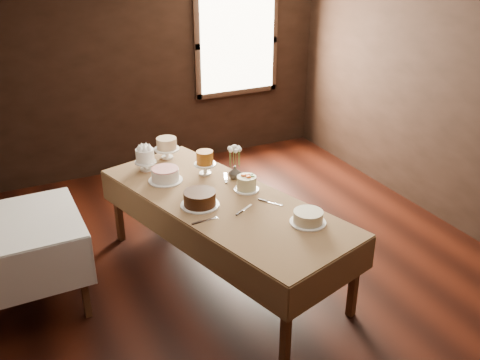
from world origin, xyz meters
name	(u,v)px	position (x,y,z in m)	size (l,w,h in m)	color
floor	(249,278)	(0.00, 0.00, 0.00)	(5.00, 6.00, 0.01)	black
wall_back	(146,66)	(0.00, 3.00, 1.40)	(5.00, 0.02, 2.80)	black
wall_right	(467,102)	(2.50, 0.00, 1.40)	(0.02, 6.00, 2.80)	black
window	(237,43)	(1.30, 2.94, 1.60)	(1.10, 0.05, 1.30)	#FFEABF
display_table	(222,205)	(-0.19, 0.19, 0.74)	(1.69, 2.77, 0.80)	#442A1A
side_table	(19,232)	(-1.89, 0.51, 0.73)	(0.99, 0.99, 0.83)	#442A1A
cake_meringue	(145,160)	(-0.61, 1.11, 0.91)	(0.25, 0.25, 0.24)	white
cake_speckled	(167,149)	(-0.32, 1.32, 0.91)	(0.28, 0.28, 0.24)	white
cake_lattice	(165,175)	(-0.52, 0.78, 0.86)	(0.33, 0.33, 0.12)	white
cake_caramel	(205,164)	(-0.11, 0.76, 0.91)	(0.22, 0.22, 0.26)	white
cake_chocolate	(200,199)	(-0.41, 0.16, 0.87)	(0.36, 0.36, 0.13)	white
cake_flowers	(247,184)	(0.09, 0.26, 0.87)	(0.24, 0.24, 0.14)	white
cake_cream	(308,218)	(0.28, -0.52, 0.85)	(0.34, 0.34, 0.11)	white
cake_server_a	(247,208)	(-0.06, -0.06, 0.81)	(0.24, 0.03, 0.01)	silver
cake_server_b	(275,204)	(0.20, -0.10, 0.81)	(0.24, 0.03, 0.01)	silver
cake_server_c	(192,190)	(-0.37, 0.47, 0.81)	(0.24, 0.03, 0.01)	silver
cake_server_d	(226,176)	(0.04, 0.61, 0.81)	(0.24, 0.03, 0.01)	silver
cake_server_e	(210,219)	(-0.43, -0.11, 0.81)	(0.24, 0.03, 0.01)	silver
flower_vase	(235,172)	(0.11, 0.53, 0.87)	(0.13, 0.13, 0.13)	#2D2823
flower_bouquet	(235,155)	(0.11, 0.53, 1.05)	(0.14, 0.14, 0.20)	white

